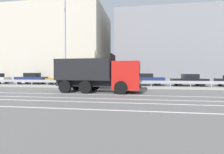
% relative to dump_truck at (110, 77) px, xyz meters
% --- Properties ---
extents(ground_plane, '(320.00, 320.00, 0.00)m').
position_rel_dump_truck_xyz_m(ground_plane, '(0.69, 1.74, -1.30)').
color(ground_plane, '#605E5B').
extents(lane_strip_0, '(65.37, 0.16, 0.01)m').
position_rel_dump_truck_xyz_m(lane_strip_0, '(-1.05, -1.76, -1.30)').
color(lane_strip_0, silver).
rests_on(lane_strip_0, ground_plane).
extents(lane_strip_1, '(65.37, 0.16, 0.01)m').
position_rel_dump_truck_xyz_m(lane_strip_1, '(-1.05, -3.69, -1.30)').
color(lane_strip_1, silver).
rests_on(lane_strip_1, ground_plane).
extents(lane_strip_2, '(65.37, 0.16, 0.01)m').
position_rel_dump_truck_xyz_m(lane_strip_2, '(-1.05, -5.06, -1.30)').
color(lane_strip_2, silver).
rests_on(lane_strip_2, ground_plane).
extents(lane_strip_3, '(65.37, 0.16, 0.01)m').
position_rel_dump_truck_xyz_m(lane_strip_3, '(-1.05, -7.01, -1.30)').
color(lane_strip_3, silver).
rests_on(lane_strip_3, ground_plane).
extents(median_island, '(35.95, 1.10, 0.18)m').
position_rel_dump_truck_xyz_m(median_island, '(0.69, 3.93, -1.21)').
color(median_island, gray).
rests_on(median_island, ground_plane).
extents(median_guardrail, '(65.37, 0.09, 0.78)m').
position_rel_dump_truck_xyz_m(median_guardrail, '(0.69, 5.17, -0.73)').
color(median_guardrail, '#9EA0A5').
rests_on(median_guardrail, ground_plane).
extents(dump_truck, '(7.39, 3.01, 3.27)m').
position_rel_dump_truck_xyz_m(dump_truck, '(0.00, 0.00, 0.00)').
color(dump_truck, red).
rests_on(dump_truck, ground_plane).
extents(median_road_sign, '(0.75, 0.16, 2.33)m').
position_rel_dump_truck_xyz_m(median_road_sign, '(2.18, 3.93, -0.07)').
color(median_road_sign, white).
rests_on(median_road_sign, ground_plane).
extents(street_lamp_1, '(0.72, 2.58, 10.89)m').
position_rel_dump_truck_xyz_m(street_lamp_1, '(-5.73, 3.62, 4.68)').
color(street_lamp_1, '#ADADB2').
rests_on(street_lamp_1, ground_plane).
extents(parked_car_2, '(4.37, 2.00, 1.63)m').
position_rel_dump_truck_xyz_m(parked_car_2, '(-13.11, 8.63, -0.50)').
color(parked_car_2, navy).
rests_on(parked_car_2, ground_plane).
extents(parked_car_3, '(4.85, 2.03, 1.25)m').
position_rel_dump_truck_xyz_m(parked_car_3, '(-7.94, 8.31, -0.64)').
color(parked_car_3, '#B27A14').
rests_on(parked_car_3, ground_plane).
extents(parked_car_4, '(4.27, 2.04, 1.48)m').
position_rel_dump_truck_xyz_m(parked_car_4, '(-2.49, 8.59, -0.56)').
color(parked_car_4, '#B27A14').
rests_on(parked_car_4, ground_plane).
extents(parked_car_5, '(4.69, 2.20, 1.56)m').
position_rel_dump_truck_xyz_m(parked_car_5, '(3.34, 8.49, -0.52)').
color(parked_car_5, navy).
rests_on(parked_car_5, ground_plane).
extents(parked_car_6, '(4.25, 1.97, 1.50)m').
position_rel_dump_truck_xyz_m(parked_car_6, '(8.67, 8.28, -0.56)').
color(parked_car_6, black).
rests_on(parked_car_6, ground_plane).
extents(background_building_0, '(18.36, 12.97, 13.07)m').
position_rel_dump_truck_xyz_m(background_building_0, '(-13.01, 17.01, 5.23)').
color(background_building_0, beige).
rests_on(background_building_0, ground_plane).
extents(background_building_1, '(19.04, 13.02, 12.04)m').
position_rel_dump_truck_xyz_m(background_building_1, '(8.00, 19.42, 4.71)').
color(background_building_1, gray).
rests_on(background_building_1, ground_plane).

